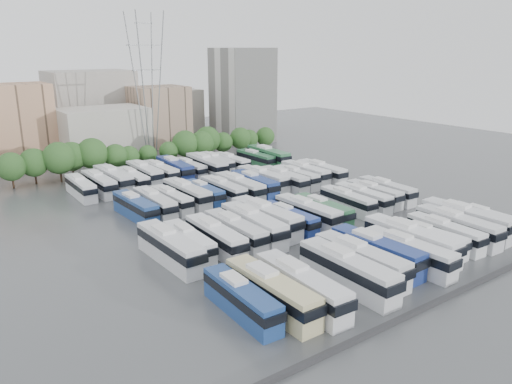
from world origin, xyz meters
TOP-DOWN VIEW (x-y plane):
  - ground at (0.00, 0.00)m, footprint 220.00×220.00m
  - parapet at (0.00, -33.00)m, footprint 56.00×0.50m
  - tree_line at (-2.48, 42.10)m, footprint 66.18×7.89m
  - city_buildings at (-7.46, 71.86)m, footprint 102.00×35.00m
  - apartment_tower at (34.00, 58.00)m, footprint 14.00×14.00m
  - electricity_pylon at (2.00, 50.00)m, footprint 9.00×6.91m
  - bus_r0_s0 at (-21.37, -22.78)m, footprint 3.05×11.83m
  - bus_r0_s1 at (-18.27, -23.69)m, footprint 2.90×13.17m
  - bus_r0_s2 at (-14.99, -24.57)m, footprint 3.45×13.40m
  - bus_r0_s4 at (-8.40, -24.79)m, footprint 3.22×13.61m
  - bus_r0_s5 at (-4.95, -23.57)m, footprint 2.96×13.11m
  - bus_r0_s6 at (-1.44, -22.89)m, footprint 3.29×13.09m
  - bus_r0_s7 at (1.63, -25.20)m, footprint 3.16×12.64m
  - bus_r0_s8 at (4.88, -23.16)m, footprint 3.11×13.66m
  - bus_r0_s9 at (8.15, -23.40)m, footprint 2.85×10.99m
  - bus_r0_s10 at (11.59, -23.61)m, footprint 2.99×11.48m
  - bus_r0_s11 at (14.79, -23.44)m, footprint 3.33×12.86m
  - bus_r0_s12 at (18.01, -22.74)m, footprint 3.32×13.66m
  - bus_r0_s13 at (21.42, -23.65)m, footprint 2.87×10.99m
  - bus_r1_s0 at (-21.35, -6.89)m, footprint 3.20×13.39m
  - bus_r1_s1 at (-18.23, -6.04)m, footprint 2.95×11.41m
  - bus_r1_s2 at (-14.82, -7.05)m, footprint 3.06×12.52m
  - bus_r1_s3 at (-11.40, -6.63)m, footprint 2.71×12.41m
  - bus_r1_s4 at (-8.22, -6.45)m, footprint 3.53×13.57m
  - bus_r1_s5 at (-4.91, -4.98)m, footprint 3.49×13.67m
  - bus_r1_s6 at (-1.82, -6.46)m, footprint 2.68×11.23m
  - bus_r1_s7 at (1.86, -6.50)m, footprint 3.10×12.55m
  - bus_r1_s8 at (4.92, -6.65)m, footprint 2.67×11.51m
  - bus_r1_s10 at (11.56, -5.40)m, footprint 3.03×11.38m
  - bus_r1_s11 at (14.95, -5.64)m, footprint 2.88×11.60m
  - bus_r1_s12 at (18.36, -5.06)m, footprint 2.49×11.29m
  - bus_r1_s13 at (21.62, -5.11)m, footprint 2.99×11.74m
  - bus_r2_s1 at (-18.13, 11.78)m, footprint 3.11×11.95m
  - bus_r2_s2 at (-14.94, 11.59)m, footprint 2.81×12.17m
  - bus_r2_s3 at (-11.55, 12.41)m, footprint 2.81×11.11m
  - bus_r2_s4 at (-8.26, 13.09)m, footprint 3.04×12.75m
  - bus_r2_s5 at (-5.03, 12.94)m, footprint 2.43×10.87m
  - bus_r2_s6 at (-1.68, 11.86)m, footprint 2.64×11.90m
  - bus_r2_s7 at (1.45, 11.36)m, footprint 2.87×12.86m
  - bus_r2_s8 at (4.90, 11.57)m, footprint 3.12×12.50m
  - bus_r2_s9 at (8.15, 13.36)m, footprint 3.37×12.98m
  - bus_r2_s10 at (11.38, 11.12)m, footprint 2.72×12.37m
  - bus_r2_s11 at (14.97, 11.65)m, footprint 2.64×11.38m
  - bus_r2_s12 at (18.11, 12.56)m, footprint 2.71×12.36m
  - bus_r2_s13 at (21.48, 11.47)m, footprint 2.96×12.45m
  - bus_r3_s0 at (-21.53, 28.58)m, footprint 2.68×11.64m
  - bus_r3_s1 at (-18.05, 28.91)m, footprint 2.86×12.30m
  - bus_r3_s2 at (-14.87, 30.22)m, footprint 3.43×13.30m
  - bus_r3_s3 at (-11.56, 28.74)m, footprint 2.52×11.42m
  - bus_r3_s4 at (-8.17, 31.07)m, footprint 2.80×12.67m
  - bus_r3_s5 at (-4.96, 30.55)m, footprint 2.97×12.06m
  - bus_r3_s6 at (-1.55, 30.92)m, footprint 3.46×13.27m
  - bus_r3_s7 at (1.50, 30.32)m, footprint 2.72×11.35m
  - bus_r3_s8 at (4.97, 29.07)m, footprint 3.41×13.79m
  - bus_r3_s9 at (8.40, 31.09)m, footprint 2.80×12.18m
  - bus_r3_s10 at (11.51, 29.75)m, footprint 2.90×11.62m
  - bus_r3_s12 at (18.08, 29.53)m, footprint 2.92×11.58m
  - bus_r3_s13 at (21.34, 29.07)m, footprint 3.46×13.66m

SIDE VIEW (x-z plane):
  - ground at x=0.00m, z-range 0.00..0.00m
  - parapet at x=0.00m, z-range 0.00..0.50m
  - bus_r2_s5 at x=-5.03m, z-range -0.03..3.38m
  - bus_r0_s13 at x=21.42m, z-range -0.03..3.39m
  - bus_r0_s9 at x=8.15m, z-range -0.03..3.39m
  - bus_r2_s3 at x=-11.55m, z-range -0.03..3.43m
  - bus_r1_s6 at x=-1.82m, z-range -0.03..3.48m
  - bus_r1_s10 at x=11.56m, z-range -0.03..3.50m
  - bus_r1_s12 at x=18.36m, z-range -0.03..3.51m
  - bus_r3_s7 at x=1.50m, z-range -0.03..3.51m
  - bus_r1_s1 at x=-18.23m, z-range -0.03..3.52m
  - bus_r2_s11 at x=14.97m, z-range -0.03..3.53m
  - bus_r0_s10 at x=11.59m, z-range -0.03..3.54m
  - bus_r3_s3 at x=-11.56m, z-range -0.03..3.55m
  - bus_r1_s8 at x=4.92m, z-range -0.03..3.57m
  - bus_r3_s12 at x=18.08m, z-range -0.03..3.58m
  - bus_r1_s11 at x=14.95m, z-range -0.03..3.58m
  - bus_r3_s10 at x=11.51m, z-range -0.03..3.59m
  - bus_r3_s0 at x=-21.53m, z-range -0.03..3.61m
  - bus_r1_s13 at x=21.62m, z-range -0.03..3.62m
  - bus_r0_s0 at x=-21.37m, z-range -0.03..3.65m
  - bus_r2_s1 at x=-18.13m, z-range -0.03..3.68m
  - bus_r2_s6 at x=-1.68m, z-range -0.03..3.70m
  - bus_r3_s5 at x=-4.96m, z-range -0.03..3.73m
  - bus_r2_s2 at x=-14.94m, z-range -0.03..3.77m
  - bus_r3_s9 at x=8.40m, z-range -0.03..3.78m
  - bus_r3_s1 at x=-18.05m, z-range -0.03..3.81m
  - bus_r2_s12 at x=18.11m, z-range -0.04..3.84m
  - bus_r2_s10 at x=11.38m, z-range -0.04..3.84m
  - bus_r2_s13 at x=21.48m, z-range -0.04..3.85m
  - bus_r1_s3 at x=-11.40m, z-range -0.04..3.86m
  - bus_r2_s8 at x=4.90m, z-range -0.04..3.86m
  - bus_r1_s2 at x=-14.82m, z-range -0.04..3.87m
  - bus_r1_s7 at x=1.86m, z-range -0.04..3.88m
  - bus_r0_s7 at x=1.63m, z-range -0.04..3.90m
  - bus_r3_s4 at x=-8.17m, z-range -0.04..3.93m
  - bus_r2_s4 at x=-8.26m, z-range -0.04..3.95m
  - bus_r0_s11 at x=14.79m, z-range -0.04..3.96m
  - bus_r2_s7 at x=1.45m, z-range -0.04..3.99m
  - bus_r2_s9 at x=8.15m, z-range -0.04..4.00m
  - bus_r0_s6 at x=-1.44m, z-range -0.04..4.04m
  - bus_r0_s5 at x=-4.95m, z-range -0.04..4.07m
  - bus_r3_s6 at x=-1.55m, z-range -0.04..4.09m
  - bus_r0_s1 at x=-18.27m, z-range -0.04..4.09m
  - bus_r3_s2 at x=-14.87m, z-range -0.04..4.10m
  - bus_r0_s2 at x=-14.99m, z-range -0.04..4.13m
  - bus_r1_s0 at x=-21.35m, z-range -0.04..4.14m
  - bus_r1_s4 at x=-8.22m, z-range -0.04..4.18m
  - bus_r0_s4 at x=-8.40m, z-range -0.04..4.22m
  - bus_r3_s13 at x=21.34m, z-range -0.04..4.22m
  - bus_r1_s5 at x=-4.91m, z-range -0.04..4.22m
  - bus_r0_s12 at x=18.01m, z-range -0.04..4.22m
  - bus_r0_s8 at x=4.88m, z-range -0.04..4.24m
  - bus_r3_s8 at x=4.97m, z-range -0.04..4.26m
  - tree_line at x=-2.48m, z-range 0.28..8.44m
  - city_buildings at x=-7.46m, z-range -2.13..17.87m
  - apartment_tower at x=34.00m, z-range 0.00..26.00m
  - electricity_pylon at x=2.00m, z-range 1.75..35.57m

